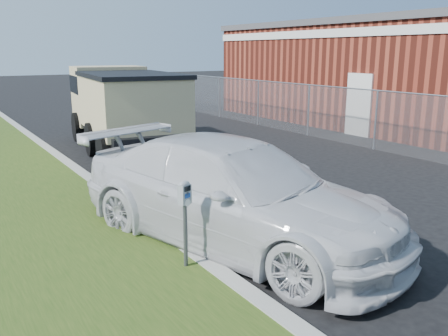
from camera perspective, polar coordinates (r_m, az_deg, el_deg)
ground at (r=8.47m, az=11.79°, el=-6.73°), size 120.00×120.00×0.00m
chainlink_fence at (r=17.24m, az=10.18°, el=8.04°), size 0.06×30.06×30.00m
brick_building at (r=22.28m, az=20.15°, el=10.91°), size 9.20×14.20×4.17m
parking_meter at (r=6.22m, az=-4.73°, el=-4.50°), size 0.19×0.15×1.20m
white_wagon at (r=7.39m, az=0.83°, el=-2.88°), size 3.78×5.97×1.61m
dump_truck at (r=15.03m, az=-12.11°, el=7.59°), size 3.16×6.51×2.46m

